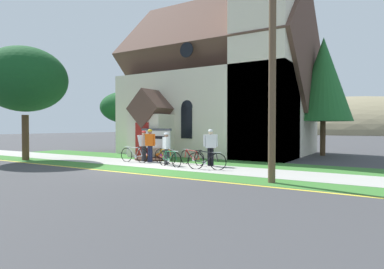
{
  "coord_description": "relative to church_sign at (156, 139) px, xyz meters",
  "views": [
    {
      "loc": [
        9.47,
        -10.75,
        1.87
      ],
      "look_at": [
        0.66,
        3.5,
        1.46
      ],
      "focal_mm": 30.72,
      "sensor_mm": 36.0,
      "label": 1
    }
  ],
  "objects": [
    {
      "name": "yard_deciduous_tree",
      "position": [
        -6.25,
        4.27,
        2.21
      ],
      "size": [
        4.04,
        4.04,
        4.59
      ],
      "color": "#3D2D1E",
      "rests_on": "ground"
    },
    {
      "name": "cyclist_in_orange_jersey",
      "position": [
        4.19,
        -1.22,
        -0.11
      ],
      "size": [
        0.58,
        0.47,
        1.74
      ],
      "color": "black",
      "rests_on": "ground"
    },
    {
      "name": "church_building",
      "position": [
        1.47,
        5.53,
        3.77
      ],
      "size": [
        12.27,
        10.08,
        13.94
      ],
      "color": "beige",
      "rests_on": "ground"
    },
    {
      "name": "sidewalk_slab",
      "position": [
        0.94,
        -2.1,
        -1.13
      ],
      "size": [
        32.0,
        2.52,
        0.01
      ],
      "primitive_type": "cube",
      "color": "#A8A59E",
      "rests_on": "ground"
    },
    {
      "name": "roadside_conifer",
      "position": [
        7.65,
        7.48,
        3.73
      ],
      "size": [
        3.6,
        3.6,
        7.56
      ],
      "color": "#4C3823",
      "rests_on": "ground"
    },
    {
      "name": "bicycle_white",
      "position": [
        0.04,
        -1.9,
        -0.75
      ],
      "size": [
        1.8,
        0.09,
        0.84
      ],
      "color": "black",
      "rests_on": "ground"
    },
    {
      "name": "flower_bed",
      "position": [
        0.01,
        -0.37,
        -1.04
      ],
      "size": [
        1.95,
        1.95,
        0.34
      ],
      "color": "#382319",
      "rests_on": "ground"
    },
    {
      "name": "verge_sapling",
      "position": [
        -5.91,
        -4.19,
        3.33
      ],
      "size": [
        4.57,
        4.57,
        6.27
      ],
      "color": "#4C3823",
      "rests_on": "ground"
    },
    {
      "name": "bicycle_orange",
      "position": [
        2.65,
        -2.39,
        -0.77
      ],
      "size": [
        1.65,
        0.53,
        0.77
      ],
      "color": "black",
      "rests_on": "ground"
    },
    {
      "name": "ground",
      "position": [
        2.09,
        -0.07,
        -1.14
      ],
      "size": [
        140.0,
        140.0,
        0.0
      ],
      "primitive_type": "plane",
      "color": "#3D3D3F"
    },
    {
      "name": "distant_hill",
      "position": [
        -0.72,
        76.47,
        -1.14
      ],
      "size": [
        73.52,
        36.46,
        18.7
      ],
      "primitive_type": "ellipsoid",
      "color": "#847A5B",
      "rests_on": "ground"
    },
    {
      "name": "church_sign",
      "position": [
        0.0,
        0.0,
        0.0
      ],
      "size": [
        2.08,
        0.12,
        1.75
      ],
      "color": "#474C56",
      "rests_on": "ground"
    },
    {
      "name": "bicycle_blue",
      "position": [
        1.72,
        -1.51,
        -0.78
      ],
      "size": [
        1.7,
        0.6,
        0.77
      ],
      "color": "black",
      "rests_on": "ground"
    },
    {
      "name": "cyclist_in_yellow_jersey",
      "position": [
        2.15,
        -1.97,
        -0.23
      ],
      "size": [
        0.52,
        0.44,
        1.58
      ],
      "color": "#2D2D33",
      "rests_on": "ground"
    },
    {
      "name": "bicycle_yellow",
      "position": [
        3.21,
        -1.3,
        -0.78
      ],
      "size": [
        1.69,
        0.59,
        0.77
      ],
      "color": "black",
      "rests_on": "ground"
    },
    {
      "name": "cyclist_in_blue_jersey",
      "position": [
        0.16,
        -1.28,
        -0.18
      ],
      "size": [
        0.31,
        0.7,
        1.64
      ],
      "color": "#2D2D33",
      "rests_on": "ground"
    },
    {
      "name": "bicycle_silver",
      "position": [
        4.66,
        -2.45,
        -0.75
      ],
      "size": [
        1.69,
        0.5,
        0.87
      ],
      "color": "black",
      "rests_on": "ground"
    },
    {
      "name": "curb_paint_stripe",
      "position": [
        0.94,
        -5.0,
        -1.14
      ],
      "size": [
        28.0,
        0.16,
        0.01
      ],
      "primitive_type": "cube",
      "color": "yellow",
      "rests_on": "ground"
    },
    {
      "name": "church_lawn",
      "position": [
        0.94,
        0.47,
        -1.13
      ],
      "size": [
        24.0,
        2.62,
        0.01
      ],
      "primitive_type": "cube",
      "color": "#38722D",
      "rests_on": "ground"
    },
    {
      "name": "utility_pole",
      "position": [
        8.01,
        -4.19,
        4.08
      ],
      "size": [
        3.12,
        0.28,
        9.45
      ],
      "color": "brown",
      "rests_on": "ground"
    },
    {
      "name": "cyclist_in_green_jersey",
      "position": [
        0.67,
        -1.38,
        -0.12
      ],
      "size": [
        0.68,
        0.3,
        1.72
      ],
      "color": "#191E38",
      "rests_on": "ground"
    },
    {
      "name": "grass_verge",
      "position": [
        0.94,
        -4.1,
        -1.13
      ],
      "size": [
        32.0,
        1.49,
        0.01
      ],
      "primitive_type": "cube",
      "color": "#38722D",
      "rests_on": "ground"
    }
  ]
}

